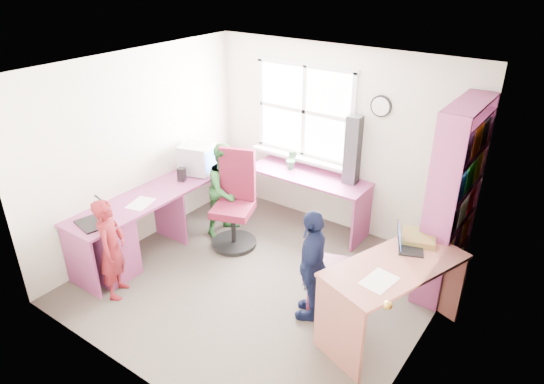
# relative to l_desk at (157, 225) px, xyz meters

# --- Properties ---
(room) EXTENTS (3.64, 3.44, 2.44)m
(room) POSITION_rel_l_desk_xyz_m (1.32, 0.38, 0.76)
(room) COLOR #443B35
(room) RESTS_ON ground
(l_desk) EXTENTS (2.38, 2.95, 0.75)m
(l_desk) POSITION_rel_l_desk_xyz_m (0.00, 0.00, 0.00)
(l_desk) COLOR #983C72
(l_desk) RESTS_ON ground
(right_desk) EXTENTS (1.08, 1.54, 0.81)m
(right_desk) POSITION_rel_l_desk_xyz_m (2.81, 0.38, 0.13)
(right_desk) COLOR #A55F52
(right_desk) RESTS_ON ground
(bookshelf) EXTENTS (0.30, 1.02, 2.10)m
(bookshelf) POSITION_rel_l_desk_xyz_m (2.96, 1.47, 0.55)
(bookshelf) COLOR #983C72
(bookshelf) RESTS_ON ground
(swivel_chair) EXTENTS (0.74, 0.74, 1.23)m
(swivel_chair) POSITION_rel_l_desk_xyz_m (0.54, 0.82, 0.07)
(swivel_chair) COLOR black
(swivel_chair) RESTS_ON ground
(wooden_chair) EXTENTS (0.54, 0.54, 0.97)m
(wooden_chair) POSITION_rel_l_desk_xyz_m (2.05, 0.41, 0.07)
(wooden_chair) COLOR maroon
(wooden_chair) RESTS_ON ground
(crt_monitor) EXTENTS (0.48, 0.45, 0.39)m
(crt_monitor) POSITION_rel_l_desk_xyz_m (-0.17, 0.93, 0.49)
(crt_monitor) COLOR silver
(crt_monitor) RESTS_ON l_desk
(laptop_left) EXTENTS (0.41, 0.36, 0.24)m
(laptop_left) POSITION_rel_l_desk_xyz_m (-0.16, -0.68, 0.35)
(laptop_left) COLOR black
(laptop_left) RESTS_ON l_desk
(laptop_right) EXTENTS (0.37, 0.39, 0.22)m
(laptop_right) POSITION_rel_l_desk_xyz_m (2.77, 0.70, 0.40)
(laptop_right) COLOR black
(laptop_right) RESTS_ON right_desk
(speaker_a) EXTENTS (0.11, 0.11, 0.17)m
(speaker_a) POSITION_rel_l_desk_xyz_m (-0.17, 0.63, 0.38)
(speaker_a) COLOR black
(speaker_a) RESTS_ON l_desk
(speaker_b) EXTENTS (0.10, 0.10, 0.19)m
(speaker_b) POSITION_rel_l_desk_xyz_m (-0.16, 1.17, 0.39)
(speaker_b) COLOR black
(speaker_b) RESTS_ON l_desk
(cd_tower) EXTENTS (0.18, 0.16, 0.87)m
(cd_tower) POSITION_rel_l_desk_xyz_m (1.61, 1.82, 0.73)
(cd_tower) COLOR black
(cd_tower) RESTS_ON l_desk
(game_box) EXTENTS (0.40, 0.40, 0.06)m
(game_box) POSITION_rel_l_desk_xyz_m (2.83, 0.89, 0.38)
(game_box) COLOR red
(game_box) RESTS_ON right_desk
(paper_a) EXTENTS (0.31, 0.37, 0.00)m
(paper_a) POSITION_rel_l_desk_xyz_m (-0.11, -0.10, 0.30)
(paper_a) COLOR white
(paper_a) RESTS_ON l_desk
(paper_b) EXTENTS (0.28, 0.36, 0.00)m
(paper_b) POSITION_rel_l_desk_xyz_m (2.79, 0.05, 0.35)
(paper_b) COLOR white
(paper_b) RESTS_ON right_desk
(potted_plant) EXTENTS (0.17, 0.14, 0.27)m
(potted_plant) POSITION_rel_l_desk_xyz_m (0.77, 1.74, 0.43)
(potted_plant) COLOR #2E743D
(potted_plant) RESTS_ON l_desk
(person_red) EXTENTS (0.45, 0.50, 1.15)m
(person_red) POSITION_rel_l_desk_xyz_m (0.15, -0.75, 0.12)
(person_red) COLOR maroon
(person_red) RESTS_ON ground
(person_green) EXTENTS (0.56, 0.67, 1.24)m
(person_green) POSITION_rel_l_desk_xyz_m (0.29, 0.96, 0.17)
(person_green) COLOR #28652C
(person_green) RESTS_ON ground
(person_navy) EXTENTS (0.53, 0.77, 1.21)m
(person_navy) POSITION_rel_l_desk_xyz_m (2.05, 0.18, 0.15)
(person_navy) COLOR #121838
(person_navy) RESTS_ON ground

